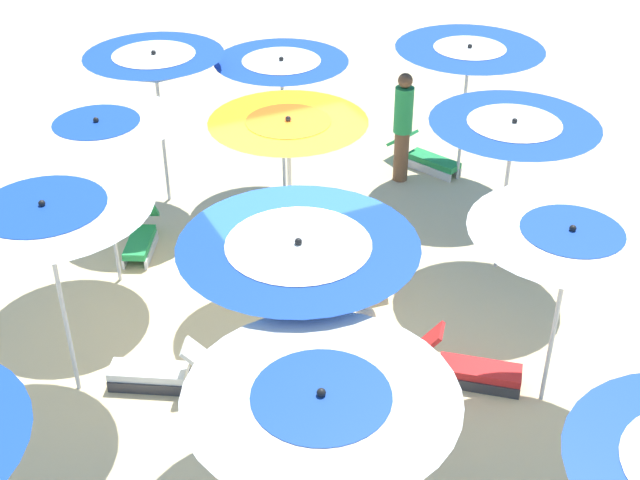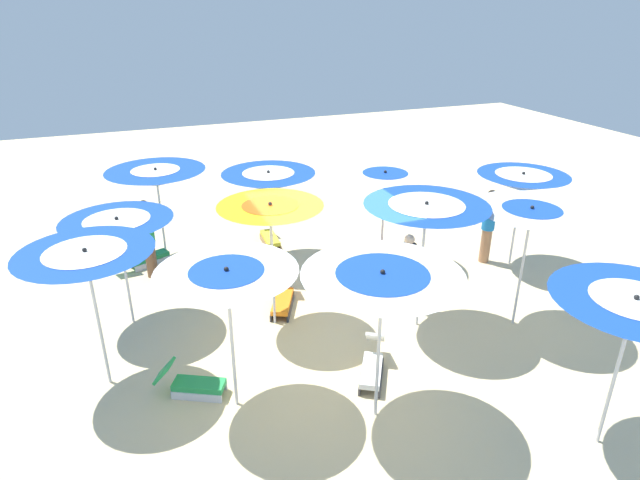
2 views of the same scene
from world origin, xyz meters
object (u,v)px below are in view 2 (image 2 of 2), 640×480
beach_umbrella_7 (426,215)px  lounger_0 (372,365)px  beach_umbrella_8 (382,287)px  beach_umbrella_9 (522,182)px  beachgoer_2 (407,270)px  beach_umbrella_6 (385,180)px  beach_umbrella_10 (530,218)px  lounger_2 (369,268)px  beach_umbrella_2 (87,264)px  beachgoer_0 (488,225)px  beach_umbrella_11 (632,313)px  beach_umbrella_1 (118,228)px  beach_umbrella_4 (271,213)px  beach_umbrella_0 (156,178)px  beach_umbrella_3 (269,181)px  beachgoer_1 (148,237)px  beach_umbrella_5 (227,284)px  lounger_1 (283,299)px  lounger_3 (269,236)px  lounger_4 (145,258)px  lounger_5 (193,383)px

beach_umbrella_7 → lounger_0: beach_umbrella_7 is taller
beach_umbrella_8 → beach_umbrella_9: 6.37m
beachgoer_2 → beach_umbrella_6: bearing=116.3°
beach_umbrella_10 → lounger_2: beach_umbrella_10 is taller
beach_umbrella_2 → beachgoer_2: beach_umbrella_2 is taller
beach_umbrella_6 → beachgoer_0: size_ratio=1.27×
beach_umbrella_11 → lounger_0: bearing=43.4°
beach_umbrella_2 → beach_umbrella_6: beach_umbrella_2 is taller
beach_umbrella_1 → beach_umbrella_4: beach_umbrella_4 is taller
beach_umbrella_1 → beach_umbrella_9: 8.64m
beach_umbrella_0 → beach_umbrella_10: 8.10m
beach_umbrella_3 → beachgoer_1: beach_umbrella_3 is taller
beach_umbrella_6 → beach_umbrella_11: 6.32m
beach_umbrella_3 → beachgoer_2: size_ratio=1.39×
beach_umbrella_5 → beach_umbrella_10: size_ratio=0.98×
beach_umbrella_4 → beachgoer_0: size_ratio=1.39×
beach_umbrella_9 → beach_umbrella_11: size_ratio=0.95×
lounger_1 → lounger_3: 3.27m
beach_umbrella_0 → beach_umbrella_3: 2.59m
beach_umbrella_0 → lounger_2: 5.31m
lounger_1 → beach_umbrella_8: bearing=31.4°
lounger_3 → lounger_4: (-0.22, 3.13, -0.00)m
beach_umbrella_0 → beach_umbrella_7: size_ratio=0.90×
beach_umbrella_2 → lounger_0: bearing=-108.9°
beach_umbrella_9 → beachgoer_2: 3.65m
lounger_1 → beachgoer_1: 3.45m
beach_umbrella_0 → beachgoer_1: (-0.86, 0.40, -1.08)m
beach_umbrella_11 → beach_umbrella_8: bearing=58.8°
beach_umbrella_10 → lounger_3: beach_umbrella_10 is taller
lounger_2 → lounger_5: 5.11m
beach_umbrella_9 → beach_umbrella_8: bearing=123.1°
beach_umbrella_1 → lounger_1: (-0.54, -2.92, -1.81)m
lounger_1 → lounger_5: lounger_5 is taller
beach_umbrella_7 → beach_umbrella_10: bearing=-109.8°
beach_umbrella_10 → beach_umbrella_5: bearing=93.3°
beach_umbrella_6 → beachgoer_2: beach_umbrella_6 is taller
lounger_0 → beachgoer_1: bearing=-117.6°
beach_umbrella_8 → beach_umbrella_1: bearing=39.1°
beach_umbrella_0 → beach_umbrella_4: bearing=-156.3°
beach_umbrella_5 → lounger_1: 3.54m
beach_umbrella_6 → beach_umbrella_5: bearing=129.9°
beach_umbrella_3 → beach_umbrella_6: bearing=-114.9°
beach_umbrella_10 → beachgoer_2: (1.31, 1.67, -1.37)m
beach_umbrella_3 → beach_umbrella_5: beach_umbrella_5 is taller
beach_umbrella_0 → beach_umbrella_7: bearing=-138.7°
lounger_3 → lounger_0: bearing=3.9°
beach_umbrella_8 → beach_umbrella_11: bearing=-121.2°
beach_umbrella_9 → lounger_0: 5.91m
beach_umbrella_2 → beach_umbrella_9: size_ratio=1.07×
beach_umbrella_0 → lounger_1: (-3.24, -1.98, -1.86)m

